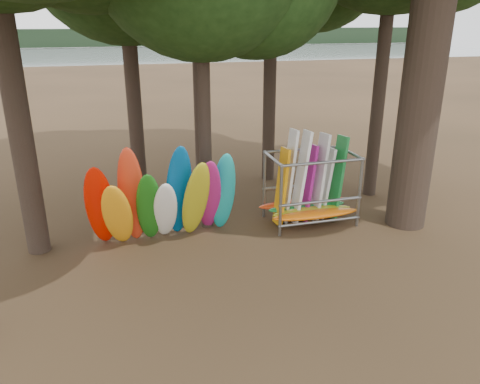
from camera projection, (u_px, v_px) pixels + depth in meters
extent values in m
plane|color=#47331E|center=(266.00, 259.00, 12.50)|extent=(120.00, 120.00, 0.00)
plane|color=gray|center=(132.00, 64.00, 66.72)|extent=(160.00, 160.00, 0.00)
cube|color=black|center=(119.00, 38.00, 111.21)|extent=(160.00, 4.00, 4.00)
cylinder|color=black|center=(4.00, 31.00, 10.97)|extent=(0.59, 0.59, 11.52)
cylinder|color=black|center=(130.00, 56.00, 15.24)|extent=(0.50, 0.50, 9.79)
cylinder|color=black|center=(271.00, 43.00, 17.05)|extent=(0.48, 0.48, 10.40)
cylinder|color=black|center=(203.00, 73.00, 12.90)|extent=(0.37, 0.37, 9.23)
cylinder|color=black|center=(386.00, 27.00, 15.17)|extent=(0.44, 0.44, 11.54)
ellipsoid|color=red|center=(100.00, 207.00, 12.45)|extent=(0.84, 1.60, 2.76)
ellipsoid|color=orange|center=(118.00, 216.00, 12.48)|extent=(0.98, 1.71, 2.34)
ellipsoid|color=red|center=(132.00, 196.00, 12.71)|extent=(0.84, 1.25, 3.07)
ellipsoid|color=#1C6917|center=(149.00, 208.00, 12.74)|extent=(0.78, 1.55, 2.48)
ellipsoid|color=white|center=(165.00, 211.00, 12.90)|extent=(0.71, 1.74, 2.27)
ellipsoid|color=#055293|center=(179.00, 192.00, 12.98)|extent=(0.75, 1.54, 3.10)
ellipsoid|color=gold|center=(196.00, 200.00, 12.97)|extent=(0.93, 1.79, 2.75)
ellipsoid|color=#AA1C70|center=(209.00, 197.00, 13.25)|extent=(0.91, 1.95, 2.74)
ellipsoid|color=teal|center=(223.00, 193.00, 13.40)|extent=(0.75, 1.49, 2.80)
ellipsoid|color=orange|center=(316.00, 214.00, 14.28)|extent=(2.80, 0.55, 0.24)
ellipsoid|color=#AFA517|center=(312.00, 211.00, 14.50)|extent=(2.61, 0.55, 0.24)
ellipsoid|color=#1C7F36|center=(307.00, 206.00, 14.87)|extent=(2.60, 0.55, 0.24)
ellipsoid|color=red|center=(303.00, 203.00, 15.18)|extent=(3.00, 0.55, 0.24)
cube|color=orange|center=(281.00, 187.00, 14.27)|extent=(0.39, 0.78, 2.43)
cube|color=silver|center=(289.00, 176.00, 14.47)|extent=(0.46, 0.80, 2.92)
cube|color=white|center=(301.00, 178.00, 14.35)|extent=(0.56, 0.79, 2.91)
cube|color=#931875|center=(308.00, 183.00, 14.63)|extent=(0.45, 0.78, 2.44)
cube|color=silver|center=(319.00, 178.00, 14.52)|extent=(0.48, 0.81, 2.79)
cube|color=silver|center=(325.00, 183.00, 14.85)|extent=(0.47, 0.75, 2.28)
cube|color=#1B7D36|center=(337.00, 178.00, 14.70)|extent=(0.47, 0.81, 2.68)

